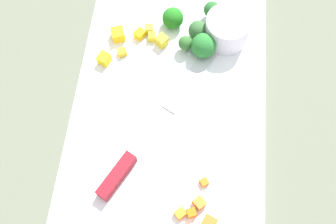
% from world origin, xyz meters
% --- Properties ---
extents(ground_plane, '(4.00, 4.00, 0.00)m').
position_xyz_m(ground_plane, '(0.00, 0.00, 0.00)').
color(ground_plane, '#656B57').
extents(cutting_board, '(0.53, 0.31, 0.01)m').
position_xyz_m(cutting_board, '(0.00, 0.00, 0.01)').
color(cutting_board, white).
rests_on(cutting_board, ground_plane).
extents(prep_bowl, '(0.08, 0.08, 0.05)m').
position_xyz_m(prep_bowl, '(0.16, -0.09, 0.04)').
color(prep_bowl, white).
rests_on(prep_bowl, cutting_board).
extents(chef_knife, '(0.33, 0.19, 0.02)m').
position_xyz_m(chef_knife, '(-0.04, 0.03, 0.02)').
color(chef_knife, silver).
rests_on(chef_knife, cutting_board).
extents(carrot_dice_0, '(0.02, 0.02, 0.01)m').
position_xyz_m(carrot_dice_0, '(-0.14, -0.06, 0.02)').
color(carrot_dice_0, orange).
rests_on(carrot_dice_0, cutting_board).
extents(carrot_dice_2, '(0.03, 0.03, 0.01)m').
position_xyz_m(carrot_dice_2, '(-0.17, -0.08, 0.02)').
color(carrot_dice_2, orange).
rests_on(carrot_dice_2, cutting_board).
extents(carrot_dice_3, '(0.02, 0.02, 0.01)m').
position_xyz_m(carrot_dice_3, '(-0.16, -0.03, 0.02)').
color(carrot_dice_3, orange).
rests_on(carrot_dice_3, cutting_board).
extents(carrot_dice_4, '(0.02, 0.02, 0.01)m').
position_xyz_m(carrot_dice_4, '(-0.11, -0.07, 0.02)').
color(carrot_dice_4, orange).
rests_on(carrot_dice_4, cutting_board).
extents(carrot_dice_5, '(0.02, 0.02, 0.01)m').
position_xyz_m(carrot_dice_5, '(-0.15, -0.05, 0.02)').
color(carrot_dice_5, orange).
rests_on(carrot_dice_5, cutting_board).
extents(pepper_dice_0, '(0.02, 0.01, 0.01)m').
position_xyz_m(pepper_dice_0, '(0.14, 0.04, 0.02)').
color(pepper_dice_0, yellow).
rests_on(pepper_dice_0, cutting_board).
extents(pepper_dice_1, '(0.02, 0.02, 0.02)m').
position_xyz_m(pepper_dice_1, '(0.09, 0.12, 0.02)').
color(pepper_dice_1, yellow).
rests_on(pepper_dice_1, cutting_board).
extents(pepper_dice_2, '(0.02, 0.02, 0.01)m').
position_xyz_m(pepper_dice_2, '(0.15, 0.07, 0.02)').
color(pepper_dice_2, yellow).
rests_on(pepper_dice_2, cutting_board).
extents(pepper_dice_3, '(0.02, 0.02, 0.02)m').
position_xyz_m(pepper_dice_3, '(0.13, 0.02, 0.02)').
color(pepper_dice_3, yellow).
rests_on(pepper_dice_3, cutting_board).
extents(pepper_dice_4, '(0.02, 0.02, 0.01)m').
position_xyz_m(pepper_dice_4, '(0.16, 0.05, 0.02)').
color(pepper_dice_4, yellow).
rests_on(pepper_dice_4, cutting_board).
extents(pepper_dice_5, '(0.02, 0.02, 0.01)m').
position_xyz_m(pepper_dice_5, '(0.11, 0.09, 0.02)').
color(pepper_dice_5, yellow).
rests_on(pepper_dice_5, cutting_board).
extents(pepper_dice_6, '(0.03, 0.03, 0.02)m').
position_xyz_m(pepper_dice_6, '(0.14, 0.10, 0.02)').
color(pepper_dice_6, yellow).
rests_on(pepper_dice_6, cutting_board).
extents(broccoli_floret_0, '(0.04, 0.04, 0.04)m').
position_xyz_m(broccoli_floret_0, '(0.18, 0.01, 0.03)').
color(broccoli_floret_0, '#94C05C').
rests_on(broccoli_floret_0, cutting_board).
extents(broccoli_floret_1, '(0.04, 0.04, 0.05)m').
position_xyz_m(broccoli_floret_1, '(0.12, -0.05, 0.04)').
color(broccoli_floret_1, '#87C357').
rests_on(broccoli_floret_1, cutting_board).
extents(broccoli_floret_2, '(0.03, 0.03, 0.04)m').
position_xyz_m(broccoli_floret_2, '(0.20, -0.06, 0.03)').
color(broccoli_floret_2, '#93B657').
rests_on(broccoli_floret_2, cutting_board).
extents(broccoli_floret_3, '(0.02, 0.02, 0.03)m').
position_xyz_m(broccoli_floret_3, '(0.13, -0.02, 0.03)').
color(broccoli_floret_3, '#90BC6B').
rests_on(broccoli_floret_3, cutting_board).
extents(broccoli_floret_4, '(0.03, 0.03, 0.04)m').
position_xyz_m(broccoli_floret_4, '(0.16, -0.04, 0.03)').
color(broccoli_floret_4, '#8EAA54').
rests_on(broccoli_floret_4, cutting_board).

